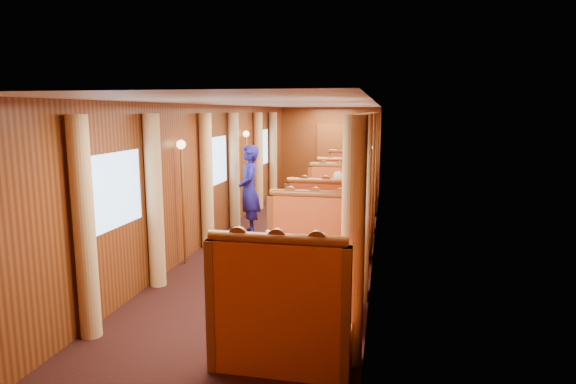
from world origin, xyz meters
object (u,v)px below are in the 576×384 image
(banquette_near_aft, at_px, (313,260))
(steward, at_px, (249,190))
(teapot_back, at_px, (291,251))
(rose_vase_mid, at_px, (333,192))
(banquette_far_aft, at_px, (351,183))
(teapot_right, at_px, (295,257))
(table_mid, at_px, (333,222))
(banquette_mid_fwd, at_px, (326,233))
(teapot_left, at_px, (281,254))
(banquette_near_fwd, at_px, (281,325))
(tea_tray, at_px, (290,259))
(rose_vase_far, at_px, (347,169))
(table_near, at_px, (300,291))
(passenger, at_px, (338,195))
(banquette_far_fwd, at_px, (344,196))
(fruit_plate, at_px, (324,262))
(table_far, at_px, (348,191))
(banquette_mid_aft, at_px, (338,208))

(banquette_near_aft, bearing_deg, steward, 121.29)
(teapot_back, relative_size, rose_vase_mid, 0.41)
(banquette_far_aft, relative_size, teapot_right, 9.69)
(table_mid, bearing_deg, teapot_back, -92.00)
(banquette_mid_fwd, relative_size, teapot_left, 8.36)
(banquette_near_fwd, distance_m, teapot_right, 0.97)
(banquette_near_fwd, relative_size, tea_tray, 3.94)
(teapot_right, xyz_separation_m, rose_vase_far, (0.00, 7.15, 0.12))
(banquette_near_aft, distance_m, table_mid, 2.49)
(table_near, distance_m, banquette_near_fwd, 1.02)
(banquette_near_aft, height_order, banquette_far_aft, same)
(banquette_far_aft, bearing_deg, passenger, -90.00)
(banquette_far_fwd, relative_size, teapot_right, 9.69)
(banquette_near_aft, bearing_deg, banquette_near_fwd, -90.00)
(banquette_near_fwd, height_order, teapot_back, banquette_near_fwd)
(table_mid, bearing_deg, rose_vase_far, 90.50)
(fruit_plate, height_order, passenger, passenger)
(table_mid, bearing_deg, table_near, -90.00)
(steward, bearing_deg, banquette_near_fwd, -1.05)
(table_near, distance_m, fruit_plate, 0.50)
(rose_vase_mid, distance_m, steward, 1.67)
(teapot_back, bearing_deg, table_near, -40.93)
(fruit_plate, bearing_deg, banquette_near_fwd, -107.62)
(teapot_right, distance_m, teapot_back, 0.21)
(teapot_left, xyz_separation_m, passenger, (0.20, 4.37, -0.07))
(table_mid, relative_size, banquette_far_aft, 0.78)
(teapot_right, height_order, rose_vase_mid, rose_vase_mid)
(table_far, relative_size, passenger, 1.38)
(banquette_near_fwd, relative_size, passenger, 1.76)
(banquette_far_aft, bearing_deg, teapot_left, -91.42)
(tea_tray, bearing_deg, rose_vase_mid, 88.37)
(teapot_left, height_order, fruit_plate, teapot_left)
(rose_vase_far, bearing_deg, banquette_near_aft, -89.71)
(banquette_near_fwd, distance_m, rose_vase_mid, 4.53)
(banquette_mid_aft, relative_size, teapot_left, 8.36)
(table_near, bearing_deg, steward, 113.89)
(banquette_near_fwd, relative_size, banquette_far_fwd, 1.00)
(table_far, bearing_deg, fruit_plate, -87.74)
(tea_tray, distance_m, steward, 4.08)
(banquette_mid_fwd, xyz_separation_m, teapot_back, (-0.12, -2.41, 0.39))
(rose_vase_mid, xyz_separation_m, rose_vase_far, (-0.02, 3.54, 0.00))
(teapot_left, distance_m, rose_vase_mid, 3.55)
(banquette_mid_fwd, height_order, passenger, banquette_mid_fwd)
(table_far, relative_size, steward, 0.60)
(table_near, distance_m, banquette_far_aft, 8.01)
(tea_tray, bearing_deg, banquette_mid_aft, 88.63)
(banquette_mid_fwd, xyz_separation_m, banquette_mid_aft, (0.00, 2.03, 0.00))
(table_far, bearing_deg, table_mid, -90.00)
(banquette_far_fwd, relative_size, rose_vase_mid, 3.72)
(rose_vase_far, relative_size, steward, 0.21)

